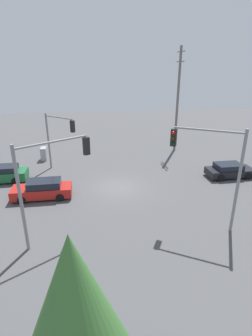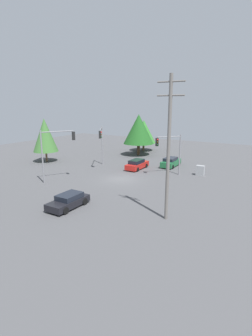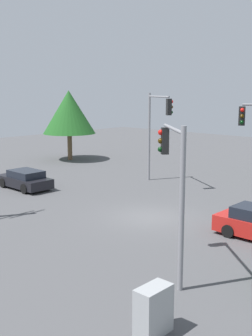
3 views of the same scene
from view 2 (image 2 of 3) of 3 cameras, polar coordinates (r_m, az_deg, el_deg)
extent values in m
plane|color=#4C4C4F|center=(33.72, -1.12, -2.47)|extent=(80.00, 80.00, 0.00)
cube|color=#1E6638|center=(41.13, 9.73, 1.12)|extent=(1.76, 4.48, 0.80)
cube|color=black|center=(40.80, 9.65, 1.93)|extent=(1.55, 2.46, 0.47)
cylinder|color=black|center=(42.75, 9.36, 1.26)|extent=(0.22, 0.61, 0.61)
cylinder|color=black|center=(42.19, 11.46, 1.00)|extent=(0.22, 0.61, 0.61)
cylinder|color=black|center=(40.23, 7.89, 0.53)|extent=(0.22, 0.61, 0.61)
cylinder|color=black|center=(39.64, 10.11, 0.24)|extent=(0.22, 0.61, 0.61)
cube|color=black|center=(25.21, -12.48, -7.33)|extent=(1.84, 4.21, 0.63)
cube|color=black|center=(25.16, -12.22, -6.02)|extent=(1.62, 2.32, 0.48)
cylinder|color=black|center=(23.83, -13.06, -9.06)|extent=(0.22, 0.66, 0.66)
cylinder|color=black|center=(25.00, -16.00, -8.13)|extent=(0.22, 0.66, 0.66)
cylinder|color=black|center=(25.62, -9.01, -7.21)|extent=(0.22, 0.66, 0.66)
cylinder|color=black|center=(26.72, -11.92, -6.46)|extent=(0.22, 0.66, 0.66)
cube|color=red|center=(39.05, 2.44, 0.59)|extent=(1.71, 4.49, 0.74)
cube|color=black|center=(38.72, 2.29, 1.43)|extent=(1.50, 2.47, 0.52)
cylinder|color=black|center=(40.67, 2.37, 0.79)|extent=(0.22, 0.60, 0.60)
cylinder|color=black|center=(39.95, 4.42, 0.52)|extent=(0.22, 0.60, 0.60)
cylinder|color=black|center=(38.31, 0.38, -0.02)|extent=(0.22, 0.60, 0.60)
cylinder|color=black|center=(37.54, 2.52, -0.32)|extent=(0.22, 0.60, 0.60)
cylinder|color=gray|center=(36.07, 11.63, 2.82)|extent=(0.18, 0.18, 5.51)
cylinder|color=gray|center=(34.92, 9.37, 6.72)|extent=(2.36, 2.59, 0.12)
cube|color=black|center=(34.28, 6.77, 5.63)|extent=(0.44, 0.44, 1.05)
sphere|color=red|center=(34.08, 6.90, 6.15)|extent=(0.22, 0.22, 0.22)
sphere|color=#392605|center=(34.13, 6.89, 5.59)|extent=(0.22, 0.22, 0.22)
sphere|color=black|center=(34.17, 6.87, 5.03)|extent=(0.22, 0.22, 0.22)
cylinder|color=gray|center=(41.79, -5.19, 4.92)|extent=(0.18, 0.18, 6.09)
cylinder|color=gray|center=(39.40, -5.49, 8.47)|extent=(2.28, 3.59, 0.12)
cube|color=black|center=(37.41, -5.71, 7.23)|extent=(0.42, 0.44, 1.05)
sphere|color=red|center=(37.36, -5.46, 7.74)|extent=(0.22, 0.22, 0.22)
sphere|color=#392605|center=(37.39, -5.45, 7.23)|extent=(0.22, 0.22, 0.22)
sphere|color=black|center=(37.43, -5.43, 6.72)|extent=(0.22, 0.22, 0.22)
cylinder|color=gray|center=(32.95, -17.75, 2.25)|extent=(0.18, 0.18, 6.44)
cylinder|color=gray|center=(32.91, -14.73, 7.67)|extent=(2.17, 3.42, 0.12)
cube|color=black|center=(33.47, -11.35, 6.87)|extent=(0.42, 0.44, 1.05)
sphere|color=red|center=(33.60, -11.47, 7.47)|extent=(0.22, 0.22, 0.22)
sphere|color=#392605|center=(33.63, -11.44, 6.90)|extent=(0.22, 0.22, 0.22)
sphere|color=black|center=(33.67, -11.41, 6.33)|extent=(0.22, 0.22, 0.22)
cylinder|color=slate|center=(21.04, 9.23, 3.74)|extent=(0.28, 0.28, 11.65)
cylinder|color=slate|center=(20.79, 9.81, 18.07)|extent=(2.20, 0.12, 0.12)
cylinder|color=slate|center=(20.74, 9.69, 15.31)|extent=(2.20, 0.12, 0.12)
cube|color=#9EA0A3|center=(36.72, 15.86, -0.54)|extent=(1.07, 0.59, 1.38)
cylinder|color=brown|center=(54.63, 3.83, 4.66)|extent=(0.43, 0.43, 1.64)
cone|color=#337A2D|center=(54.22, 3.88, 7.93)|extent=(4.94, 4.94, 4.62)
cylinder|color=brown|center=(45.96, -16.92, 2.42)|extent=(0.31, 0.31, 1.73)
cone|color=#3D7033|center=(45.43, -17.23, 6.86)|extent=(4.08, 4.08, 5.44)
cylinder|color=#4C3823|center=(49.67, 2.72, 4.09)|extent=(0.56, 0.56, 2.19)
cone|color=#1E561E|center=(49.18, 2.78, 8.47)|extent=(5.65, 5.65, 5.43)
camera|label=1|loc=(47.56, -20.92, 13.06)|focal=28.00mm
camera|label=3|loc=(41.34, 30.07, 8.00)|focal=45.00mm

